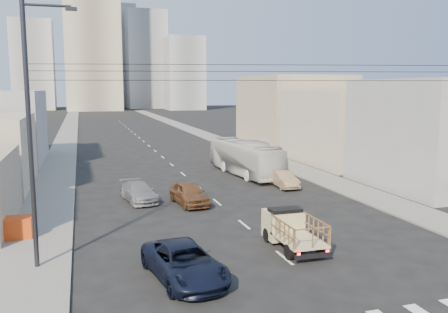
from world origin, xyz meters
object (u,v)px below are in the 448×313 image
city_bus (245,158)px  sedan_grey (139,192)px  sedan_tan (284,179)px  navy_pickup (184,262)px  sedan_brown (189,193)px  crate_stack (15,228)px  flatbed_pickup (292,227)px  streetlamp_left (32,130)px

city_bus → sedan_grey: 13.78m
sedan_tan → sedan_grey: (-12.28, -1.58, 0.01)m
navy_pickup → sedan_grey: size_ratio=1.16×
sedan_brown → crate_stack: size_ratio=2.62×
sedan_tan → crate_stack: size_ratio=2.31×
sedan_grey → flatbed_pickup: bearing=-72.6°
navy_pickup → sedan_tan: (12.09, 16.72, -0.08)m
flatbed_pickup → sedan_tan: flatbed_pickup is taller
flatbed_pickup → navy_pickup: size_ratio=0.80×
sedan_tan → sedan_grey: sedan_grey is taller
streetlamp_left → crate_stack: streetlamp_left is taller
flatbed_pickup → sedan_grey: bearing=116.9°
city_bus → crate_stack: 24.10m
sedan_tan → streetlamp_left: bearing=-141.1°
navy_pickup → city_bus: size_ratio=0.47×
sedan_grey → streetlamp_left: size_ratio=0.40×
flatbed_pickup → sedan_brown: (-3.06, 10.69, -0.29)m
city_bus → crate_stack: size_ratio=6.58×
crate_stack → streetlamp_left: bearing=-71.7°
sedan_tan → city_bus: bearing=102.3°
navy_pickup → sedan_grey: 15.14m
city_bus → sedan_brown: size_ratio=2.51×
sedan_brown → sedan_tan: size_ratio=1.13×
city_bus → sedan_brown: (-7.77, -10.03, -0.85)m
sedan_tan → crate_stack: 21.66m
navy_pickup → streetlamp_left: streetlamp_left is taller
sedan_tan → sedan_brown: bearing=-156.0°
sedan_brown → navy_pickup: bearing=-110.1°
sedan_grey → sedan_brown: bearing=-39.7°
sedan_tan → streetlamp_left: size_ratio=0.35×
navy_pickup → crate_stack: (-7.74, 8.03, -0.08)m
flatbed_pickup → streetlamp_left: streetlamp_left is taller
navy_pickup → sedan_tan: size_ratio=1.33×
flatbed_pickup → sedan_tan: size_ratio=1.06×
sedan_grey → navy_pickup: bearing=-98.8°
sedan_grey → crate_stack: sedan_grey is taller
sedan_grey → streetlamp_left: 14.54m
flatbed_pickup → city_bus: 21.26m
flatbed_pickup → city_bus: bearing=77.2°
navy_pickup → sedan_tan: 20.64m
streetlamp_left → flatbed_pickup: bearing=-3.2°
city_bus → sedan_tan: size_ratio=2.85×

